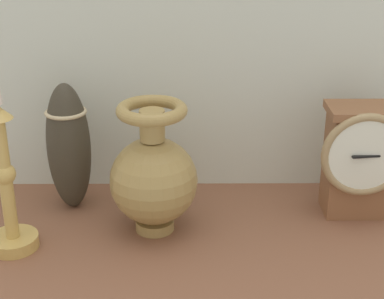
{
  "coord_description": "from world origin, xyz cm",
  "views": [
    {
      "loc": [
        -5.0,
        -77.23,
        47.26
      ],
      "look_at": [
        -4.49,
        0.0,
        14.0
      ],
      "focal_mm": 56.72,
      "sensor_mm": 36.0,
      "label": 1
    }
  ],
  "objects_px": {
    "brass_vase_bulbous": "(154,175)",
    "tall_ceramic_vase": "(69,146)",
    "mantel_clock": "(359,159)",
    "candlestick_tall_left": "(2,151)"
  },
  "relations": [
    {
      "from": "brass_vase_bulbous",
      "to": "tall_ceramic_vase",
      "type": "bearing_deg",
      "value": 151.46
    },
    {
      "from": "mantel_clock",
      "to": "tall_ceramic_vase",
      "type": "distance_m",
      "value": 0.45
    },
    {
      "from": "brass_vase_bulbous",
      "to": "tall_ceramic_vase",
      "type": "height_order",
      "value": "tall_ceramic_vase"
    },
    {
      "from": "candlestick_tall_left",
      "to": "tall_ceramic_vase",
      "type": "relative_size",
      "value": 2.09
    },
    {
      "from": "candlestick_tall_left",
      "to": "brass_vase_bulbous",
      "type": "xyz_separation_m",
      "value": [
        0.2,
        0.05,
        -0.06
      ]
    },
    {
      "from": "brass_vase_bulbous",
      "to": "tall_ceramic_vase",
      "type": "relative_size",
      "value": 0.96
    },
    {
      "from": "candlestick_tall_left",
      "to": "tall_ceramic_vase",
      "type": "distance_m",
      "value": 0.15
    },
    {
      "from": "mantel_clock",
      "to": "tall_ceramic_vase",
      "type": "xyz_separation_m",
      "value": [
        -0.45,
        0.03,
        0.01
      ]
    },
    {
      "from": "candlestick_tall_left",
      "to": "mantel_clock",
      "type": "bearing_deg",
      "value": 10.74
    },
    {
      "from": "candlestick_tall_left",
      "to": "brass_vase_bulbous",
      "type": "distance_m",
      "value": 0.21
    }
  ]
}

